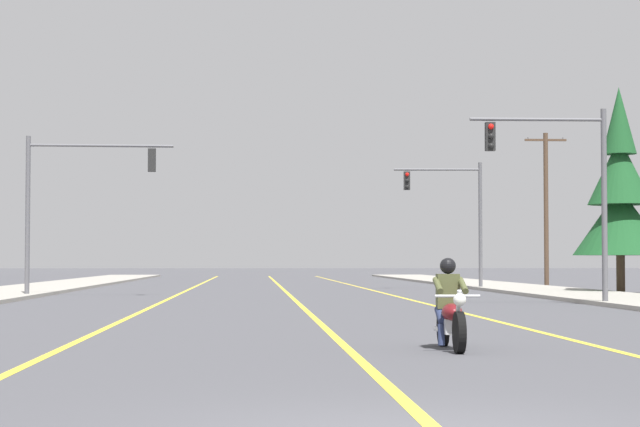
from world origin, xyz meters
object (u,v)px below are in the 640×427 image
object	(u,v)px
traffic_signal_near_left	(71,190)
traffic_signal_mid_right	(456,206)
motorcycle_with_rider	(450,313)
conifer_tree_right_verge_far	(620,199)
utility_pole_right_far	(546,205)
traffic_signal_near_right	(566,176)

from	to	relation	value
traffic_signal_near_left	traffic_signal_mid_right	xyz separation A→B (m)	(16.88, 11.05, -0.08)
motorcycle_with_rider	traffic_signal_mid_right	bearing A→B (deg)	79.88
traffic_signal_near_left	conifer_tree_right_verge_far	bearing A→B (deg)	8.25
motorcycle_with_rider	utility_pole_right_far	world-z (taller)	utility_pole_right_far
traffic_signal_mid_right	utility_pole_right_far	distance (m)	10.87
utility_pole_right_far	traffic_signal_mid_right	bearing A→B (deg)	-127.83
traffic_signal_near_left	conifer_tree_right_verge_far	xyz separation A→B (m)	(22.55, 3.27, -0.11)
traffic_signal_near_left	utility_pole_right_far	xyz separation A→B (m)	(23.54, 19.62, 0.39)
traffic_signal_mid_right	utility_pole_right_far	size ratio (longest dim) A/B	0.72
traffic_signal_near_left	traffic_signal_mid_right	size ratio (longest dim) A/B	1.00
traffic_signal_near_right	traffic_signal_mid_right	size ratio (longest dim) A/B	1.00
traffic_signal_near_left	conifer_tree_right_verge_far	world-z (taller)	conifer_tree_right_verge_far
motorcycle_with_rider	conifer_tree_right_verge_far	distance (m)	32.81
utility_pole_right_far	traffic_signal_near_left	bearing A→B (deg)	-140.19
traffic_signal_near_right	traffic_signal_mid_right	xyz separation A→B (m)	(0.07, 20.32, -0.00)
traffic_signal_mid_right	utility_pole_right_far	world-z (taller)	utility_pole_right_far
traffic_signal_near_left	traffic_signal_near_right	bearing A→B (deg)	-28.86
utility_pole_right_far	conifer_tree_right_verge_far	world-z (taller)	conifer_tree_right_verge_far
conifer_tree_right_verge_far	traffic_signal_near_right	bearing A→B (deg)	-114.58
traffic_signal_near_right	traffic_signal_near_left	size ratio (longest dim) A/B	1.00
traffic_signal_near_right	conifer_tree_right_verge_far	world-z (taller)	conifer_tree_right_verge_far
traffic_signal_near_right	utility_pole_right_far	distance (m)	29.67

